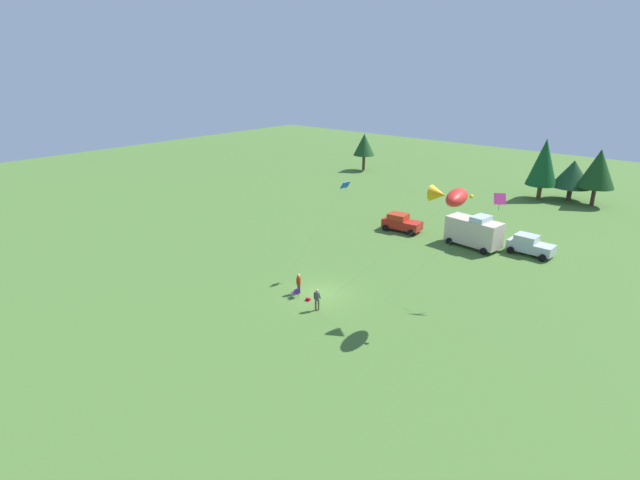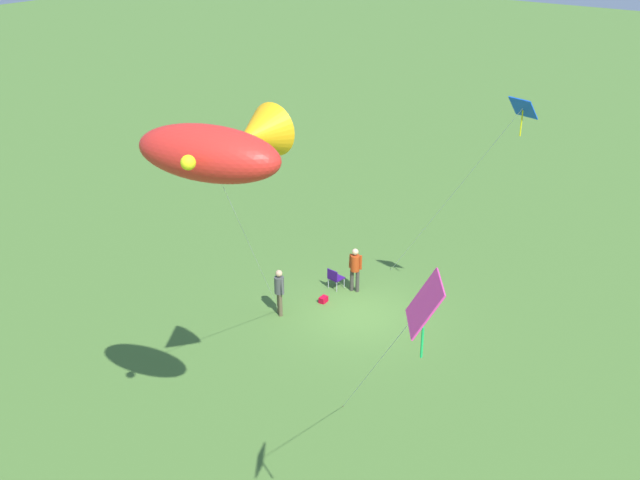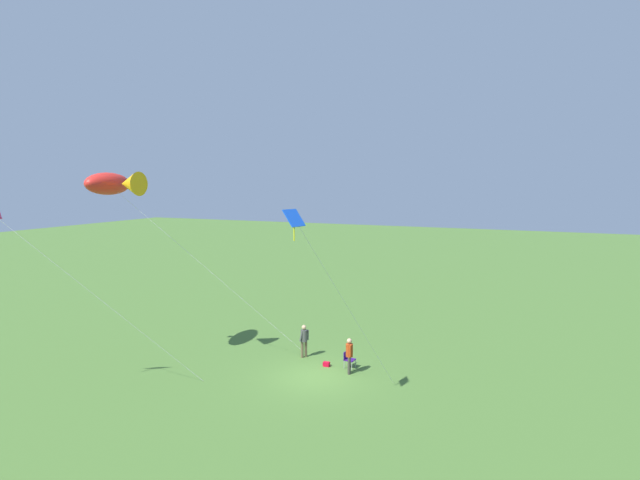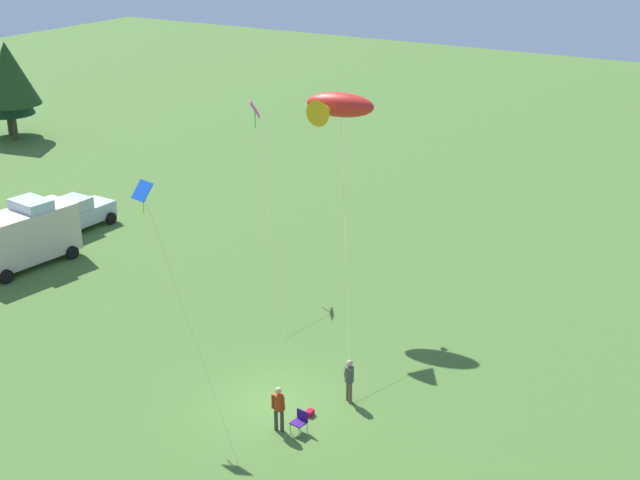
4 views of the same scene
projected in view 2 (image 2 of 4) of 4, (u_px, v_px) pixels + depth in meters
The scene contains 8 objects.
ground_plane at pixel (358, 314), 26.37m from camera, with size 160.00×160.00×0.00m, color #476E2E.
person_kite_flyer at pixel (279, 289), 25.95m from camera, with size 0.48×0.55×1.74m.
folding_chair at pixel (335, 277), 27.85m from camera, with size 0.53×0.53×0.82m.
person_spectator at pixel (355, 266), 27.47m from camera, with size 0.42×0.51×1.74m.
backpack_on_grass at pixel (323, 299), 27.09m from camera, with size 0.32×0.22×0.22m, color red.
kite_large_fish at pixel (221, 149), 14.25m from camera, with size 9.14×6.86×9.68m.
kite_diamond_blue at pixel (517, 117), 21.68m from camera, with size 2.69×5.94×8.23m.
kite_diamond_rainbow at pixel (419, 312), 11.31m from camera, with size 6.47×5.93×8.49m.
Camera 2 is at (19.09, 12.40, 13.62)m, focal length 42.00 mm.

